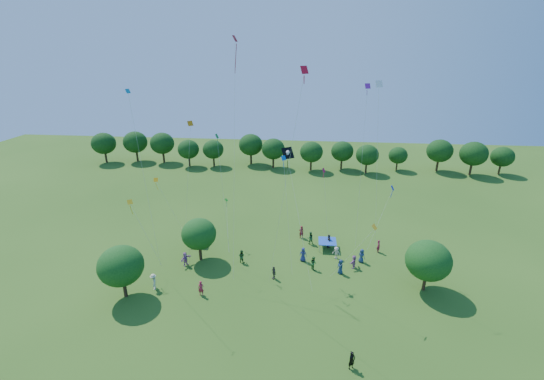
{
  "coord_description": "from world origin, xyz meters",
  "views": [
    {
      "loc": [
        3.17,
        -18.62,
        23.83
      ],
      "look_at": [
        0.0,
        14.0,
        11.0
      ],
      "focal_mm": 24.0,
      "sensor_mm": 36.0,
      "label": 1
    }
  ],
  "objects_px": {
    "near_tree_west": "(121,266)",
    "near_tree_east": "(428,260)",
    "pirate_kite": "(288,155)",
    "tent_red_stripe": "(198,236)",
    "man_in_black": "(352,360)",
    "red_high_kite": "(235,86)",
    "tent_blue": "(327,241)",
    "near_tree_north": "(199,234)"
  },
  "relations": [
    {
      "from": "near_tree_east",
      "to": "tent_blue",
      "type": "bearing_deg",
      "value": 142.25
    },
    {
      "from": "near_tree_west",
      "to": "near_tree_east",
      "type": "xyz_separation_m",
      "value": [
        30.78,
        4.1,
        -0.08
      ]
    },
    {
      "from": "man_in_black",
      "to": "pirate_kite",
      "type": "distance_m",
      "value": 20.52
    },
    {
      "from": "near_tree_west",
      "to": "tent_red_stripe",
      "type": "bearing_deg",
      "value": 69.05
    },
    {
      "from": "near_tree_north",
      "to": "red_high_kite",
      "type": "bearing_deg",
      "value": 14.68
    },
    {
      "from": "near_tree_east",
      "to": "man_in_black",
      "type": "height_order",
      "value": "near_tree_east"
    },
    {
      "from": "tent_red_stripe",
      "to": "man_in_black",
      "type": "xyz_separation_m",
      "value": [
        17.79,
        -18.24,
        -0.21
      ]
    },
    {
      "from": "man_in_black",
      "to": "pirate_kite",
      "type": "height_order",
      "value": "pirate_kite"
    },
    {
      "from": "pirate_kite",
      "to": "man_in_black",
      "type": "bearing_deg",
      "value": -68.27
    },
    {
      "from": "near_tree_west",
      "to": "red_high_kite",
      "type": "distance_m",
      "value": 21.43
    },
    {
      "from": "tent_blue",
      "to": "pirate_kite",
      "type": "distance_m",
      "value": 13.5
    },
    {
      "from": "near_tree_west",
      "to": "man_in_black",
      "type": "bearing_deg",
      "value": -17.4
    },
    {
      "from": "pirate_kite",
      "to": "tent_red_stripe",
      "type": "bearing_deg",
      "value": 165.69
    },
    {
      "from": "tent_blue",
      "to": "pirate_kite",
      "type": "bearing_deg",
      "value": -146.12
    },
    {
      "from": "tent_red_stripe",
      "to": "red_high_kite",
      "type": "height_order",
      "value": "red_high_kite"
    },
    {
      "from": "near_tree_north",
      "to": "tent_blue",
      "type": "xyz_separation_m",
      "value": [
        15.29,
        4.09,
        -2.45
      ]
    },
    {
      "from": "tent_blue",
      "to": "pirate_kite",
      "type": "xyz_separation_m",
      "value": [
        -4.98,
        -3.34,
        12.1
      ]
    },
    {
      "from": "near_tree_east",
      "to": "red_high_kite",
      "type": "distance_m",
      "value": 26.71
    },
    {
      "from": "near_tree_east",
      "to": "tent_blue",
      "type": "xyz_separation_m",
      "value": [
        -9.77,
        7.56,
        -2.54
      ]
    },
    {
      "from": "man_in_black",
      "to": "red_high_kite",
      "type": "xyz_separation_m",
      "value": [
        -11.71,
        15.73,
        19.37
      ]
    },
    {
      "from": "tent_red_stripe",
      "to": "tent_blue",
      "type": "height_order",
      "value": "same"
    },
    {
      "from": "pirate_kite",
      "to": "tent_blue",
      "type": "bearing_deg",
      "value": 33.88
    },
    {
      "from": "near_tree_west",
      "to": "tent_blue",
      "type": "distance_m",
      "value": 24.18
    },
    {
      "from": "near_tree_north",
      "to": "pirate_kite",
      "type": "relative_size",
      "value": 0.42
    },
    {
      "from": "tent_blue",
      "to": "red_high_kite",
      "type": "height_order",
      "value": "red_high_kite"
    },
    {
      "from": "man_in_black",
      "to": "near_tree_west",
      "type": "bearing_deg",
      "value": 128.33
    },
    {
      "from": "near_tree_east",
      "to": "tent_red_stripe",
      "type": "bearing_deg",
      "value": 164.75
    },
    {
      "from": "near_tree_west",
      "to": "pirate_kite",
      "type": "bearing_deg",
      "value": 27.43
    },
    {
      "from": "tent_red_stripe",
      "to": "red_high_kite",
      "type": "distance_m",
      "value": 20.26
    },
    {
      "from": "tent_blue",
      "to": "pirate_kite",
      "type": "relative_size",
      "value": 0.17
    },
    {
      "from": "near_tree_north",
      "to": "tent_blue",
      "type": "distance_m",
      "value": 16.01
    },
    {
      "from": "tent_red_stripe",
      "to": "pirate_kite",
      "type": "height_order",
      "value": "pirate_kite"
    },
    {
      "from": "near_tree_west",
      "to": "tent_blue",
      "type": "xyz_separation_m",
      "value": [
        21.01,
        11.66,
        -2.63
      ]
    },
    {
      "from": "near_tree_north",
      "to": "red_high_kite",
      "type": "xyz_separation_m",
      "value": [
        4.68,
        1.23,
        16.72
      ]
    },
    {
      "from": "near_tree_east",
      "to": "near_tree_north",
      "type": "bearing_deg",
      "value": 172.1
    },
    {
      "from": "tent_red_stripe",
      "to": "man_in_black",
      "type": "relative_size",
      "value": 1.33
    },
    {
      "from": "tent_blue",
      "to": "man_in_black",
      "type": "relative_size",
      "value": 1.33
    },
    {
      "from": "tent_red_stripe",
      "to": "pirate_kite",
      "type": "distance_m",
      "value": 17.1
    },
    {
      "from": "near_tree_east",
      "to": "pirate_kite",
      "type": "height_order",
      "value": "pirate_kite"
    },
    {
      "from": "near_tree_west",
      "to": "pirate_kite",
      "type": "relative_size",
      "value": 0.45
    },
    {
      "from": "near_tree_west",
      "to": "pirate_kite",
      "type": "xyz_separation_m",
      "value": [
        16.04,
        8.32,
        9.47
      ]
    },
    {
      "from": "near_tree_west",
      "to": "near_tree_east",
      "type": "distance_m",
      "value": 31.05
    }
  ]
}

